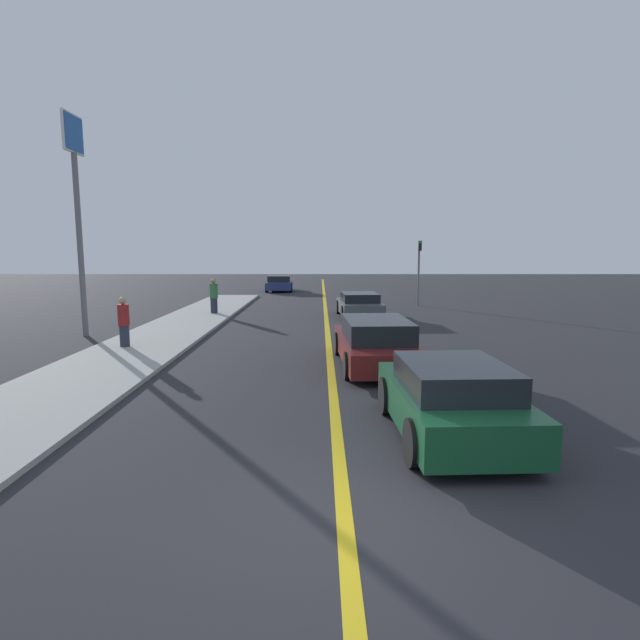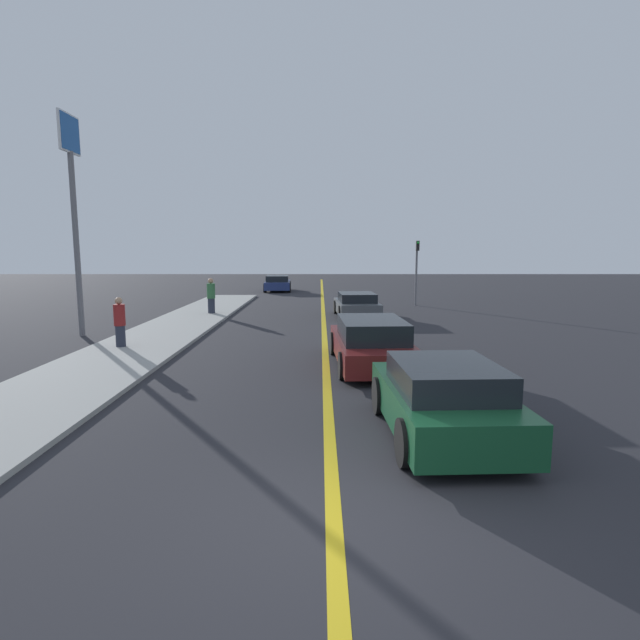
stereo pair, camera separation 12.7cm
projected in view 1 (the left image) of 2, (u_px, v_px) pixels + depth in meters
ground_plane at (343, 526)px, 5.70m from camera, size 120.00×120.00×0.00m
road_center_line at (324, 317)px, 23.53m from camera, size 0.20×60.00×0.01m
sidewalk_left at (174, 328)px, 19.71m from camera, size 3.06×28.36×0.11m
car_near_right_lane at (449, 400)px, 8.36m from camera, size 2.08×3.88×1.31m
car_ahead_center at (374, 343)px, 13.49m from camera, size 2.16×4.79×1.31m
car_far_distant at (357, 305)px, 23.53m from camera, size 2.13×3.93×1.14m
car_parked_left_lot at (277, 283)px, 38.12m from camera, size 2.17×4.14×1.20m
pedestrian_near_curb at (121, 322)px, 15.63m from camera, size 0.35×0.35×1.56m
pedestrian_mid_group at (212, 296)px, 23.96m from camera, size 0.39×0.39×1.68m
traffic_light at (417, 266)px, 27.99m from camera, size 0.18×0.40×3.64m
roadside_sign at (73, 183)px, 17.53m from camera, size 0.20×1.40×7.83m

